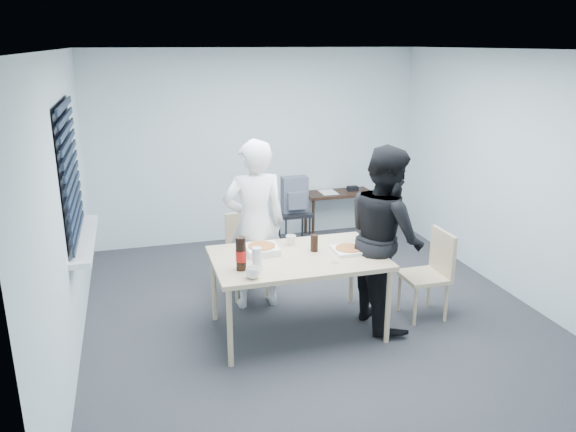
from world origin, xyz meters
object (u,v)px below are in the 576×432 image
object	(u,v)px
mug_a	(253,273)
soda_bottle	(241,254)
chair_far	(247,248)
side_table	(339,197)
person_black	(385,237)
chair_right	(432,268)
mug_b	(291,240)
person_white	(255,225)
dining_table	(298,262)
backpack	(295,195)
stool	(294,219)

from	to	relation	value
mug_a	soda_bottle	distance (m)	0.23
chair_far	side_table	distance (m)	2.27
person_black	side_table	world-z (taller)	person_black
chair_right	mug_b	bearing A→B (deg)	164.79
person_white	person_black	world-z (taller)	same
side_table	mug_a	distance (m)	3.51
dining_table	side_table	bearing A→B (deg)	61.62
side_table	mug_b	distance (m)	2.64
chair_right	backpack	xyz separation A→B (m)	(-0.80, 2.11, 0.27)
dining_table	soda_bottle	distance (m)	0.63
mug_b	stool	bearing A→B (deg)	72.33
person_black	stool	size ratio (longest dim) A/B	3.19
person_black	mug_a	xyz separation A→B (m)	(-1.37, -0.35, -0.07)
person_black	mug_b	bearing A→B (deg)	67.33
stool	mug_a	xyz separation A→B (m)	(-1.09, -2.45, 0.37)
person_white	mug_b	size ratio (longest dim) A/B	17.70
mug_b	soda_bottle	size ratio (longest dim) A/B	0.33
person_white	stool	size ratio (longest dim) A/B	3.19
stool	mug_a	size ratio (longest dim) A/B	4.51
chair_right	person_black	distance (m)	0.64
person_white	mug_b	distance (m)	0.45
mug_a	soda_bottle	size ratio (longest dim) A/B	0.41
mug_a	mug_b	xyz separation A→B (m)	(0.53, 0.70, -0.00)
stool	backpack	size ratio (longest dim) A/B	1.20
chair_far	backpack	distance (m)	1.38
chair_far	mug_a	size ratio (longest dim) A/B	7.24
dining_table	person_white	xyz separation A→B (m)	(-0.26, 0.66, 0.18)
mug_b	person_black	bearing A→B (deg)	-22.67
chair_far	backpack	world-z (taller)	backpack
mug_a	chair_right	bearing A→B (deg)	9.86
chair_far	mug_a	distance (m)	1.45
stool	chair_far	bearing A→B (deg)	-129.16
side_table	mug_a	size ratio (longest dim) A/B	7.69
chair_far	dining_table	bearing A→B (deg)	-74.55
chair_far	mug_a	world-z (taller)	chair_far
side_table	stool	xyz separation A→B (m)	(-0.80, -0.50, -0.11)
dining_table	backpack	bearing A→B (deg)	74.19
dining_table	chair_far	size ratio (longest dim) A/B	1.77
chair_right	side_table	world-z (taller)	chair_right
chair_right	soda_bottle	distance (m)	2.00
side_table	backpack	size ratio (longest dim) A/B	2.05
dining_table	stool	xyz separation A→B (m)	(0.58, 2.06, -0.27)
backpack	side_table	bearing A→B (deg)	33.62
mug_b	side_table	bearing A→B (deg)	58.81
side_table	stool	distance (m)	0.95
chair_right	soda_bottle	size ratio (longest dim) A/B	2.97
backpack	mug_b	bearing A→B (deg)	-106.62
chair_far	mug_a	xyz separation A→B (m)	(-0.23, -1.39, 0.30)
person_black	chair_far	bearing A→B (deg)	47.55
side_table	mug_b	xyz separation A→B (m)	(-1.36, -2.24, 0.26)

